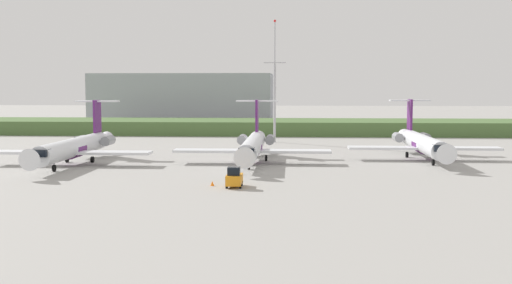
# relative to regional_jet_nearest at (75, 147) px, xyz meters

# --- Properties ---
(ground_plane) EXTENTS (500.00, 500.00, 0.00)m
(ground_plane) POSITION_rel_regional_jet_nearest_xyz_m (25.94, 22.52, -2.54)
(ground_plane) COLOR #9E9B96
(grass_berm) EXTENTS (320.00, 20.00, 3.19)m
(grass_berm) POSITION_rel_regional_jet_nearest_xyz_m (25.94, 59.73, -0.94)
(grass_berm) COLOR #4C6B38
(grass_berm) RESTS_ON ground
(regional_jet_nearest) EXTENTS (22.81, 31.00, 9.00)m
(regional_jet_nearest) POSITION_rel_regional_jet_nearest_xyz_m (0.00, 0.00, 0.00)
(regional_jet_nearest) COLOR silver
(regional_jet_nearest) RESTS_ON ground
(regional_jet_second) EXTENTS (22.81, 31.00, 9.00)m
(regional_jet_second) POSITION_rel_regional_jet_nearest_xyz_m (25.48, 3.54, 0.00)
(regional_jet_second) COLOR silver
(regional_jet_second) RESTS_ON ground
(regional_jet_third) EXTENTS (22.81, 31.00, 9.00)m
(regional_jet_third) POSITION_rel_regional_jet_nearest_xyz_m (51.26, 9.32, 0.00)
(regional_jet_third) COLOR silver
(regional_jet_third) RESTS_ON ground
(antenna_mast) EXTENTS (4.40, 0.50, 24.30)m
(antenna_mast) POSITION_rel_regional_jet_nearest_xyz_m (27.70, 36.59, 7.53)
(antenna_mast) COLOR #B2B2B7
(antenna_mast) RESTS_ON ground
(distant_hangar) EXTENTS (50.40, 24.43, 14.72)m
(distant_hangar) POSITION_rel_regional_jet_nearest_xyz_m (0.06, 91.15, 4.82)
(distant_hangar) COLOR #9EA3AD
(distant_hangar) RESTS_ON ground
(baggage_tug) EXTENTS (1.72, 3.20, 2.30)m
(baggage_tug) POSITION_rel_regional_jet_nearest_xyz_m (24.89, -19.18, -1.53)
(baggage_tug) COLOR orange
(baggage_tug) RESTS_ON ground
(safety_cone_front_marker) EXTENTS (0.44, 0.44, 0.55)m
(safety_cone_front_marker) POSITION_rel_regional_jet_nearest_xyz_m (22.32, -18.39, -2.26)
(safety_cone_front_marker) COLOR orange
(safety_cone_front_marker) RESTS_ON ground
(safety_cone_mid_marker) EXTENTS (0.44, 0.44, 0.55)m
(safety_cone_mid_marker) POSITION_rel_regional_jet_nearest_xyz_m (24.87, -18.92, -2.26)
(safety_cone_mid_marker) COLOR orange
(safety_cone_mid_marker) RESTS_ON ground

